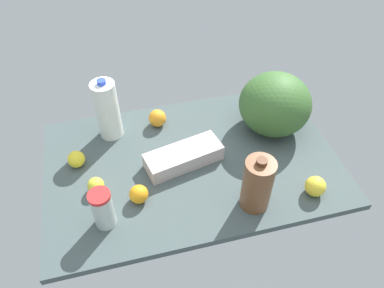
% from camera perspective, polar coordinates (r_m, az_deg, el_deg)
% --- Properties ---
extents(countertop, '(1.20, 0.76, 0.03)m').
position_cam_1_polar(countertop, '(1.57, -0.00, -2.94)').
color(countertop, '#424F50').
rests_on(countertop, ground).
extents(egg_carton, '(0.33, 0.18, 0.07)m').
position_cam_1_polar(egg_carton, '(1.52, -1.27, -2.03)').
color(egg_carton, '#BEB0AF').
rests_on(egg_carton, countertop).
extents(chocolate_milk_jug, '(0.11, 0.11, 0.24)m').
position_cam_1_polar(chocolate_milk_jug, '(1.35, 9.92, -6.05)').
color(chocolate_milk_jug, brown).
rests_on(chocolate_milk_jug, countertop).
extents(watermelon, '(0.31, 0.31, 0.26)m').
position_cam_1_polar(watermelon, '(1.65, 12.52, 5.96)').
color(watermelon, '#38632C').
rests_on(watermelon, countertop).
extents(tumbler_cup, '(0.08, 0.08, 0.16)m').
position_cam_1_polar(tumbler_cup, '(1.34, -13.46, -9.60)').
color(tumbler_cup, silver).
rests_on(tumbler_cup, countertop).
extents(milk_jug, '(0.10, 0.10, 0.29)m').
position_cam_1_polar(milk_jug, '(1.62, -12.79, 5.08)').
color(milk_jug, white).
rests_on(milk_jug, countertop).
extents(lemon_near_front, '(0.06, 0.06, 0.06)m').
position_cam_1_polar(lemon_near_front, '(1.48, -14.44, -6.11)').
color(lemon_near_front, yellow).
rests_on(lemon_near_front, countertop).
extents(lemon_far_back, '(0.07, 0.07, 0.07)m').
position_cam_1_polar(lemon_far_back, '(1.59, -17.22, -2.23)').
color(lemon_far_back, yellow).
rests_on(lemon_far_back, countertop).
extents(orange_loose, '(0.07, 0.07, 0.07)m').
position_cam_1_polar(orange_loose, '(1.42, -8.11, -7.58)').
color(orange_loose, orange).
rests_on(orange_loose, countertop).
extents(lemon_by_jug, '(0.08, 0.08, 0.08)m').
position_cam_1_polar(lemon_by_jug, '(1.49, 18.29, -6.14)').
color(lemon_by_jug, yellow).
rests_on(lemon_by_jug, countertop).
extents(orange_beside_bowl, '(0.08, 0.08, 0.08)m').
position_cam_1_polar(orange_beside_bowl, '(1.69, -5.29, 3.94)').
color(orange_beside_bowl, orange).
rests_on(orange_beside_bowl, countertop).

